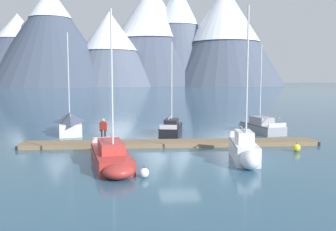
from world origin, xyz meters
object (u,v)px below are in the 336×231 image
at_px(sailboat_nearest_berth, 70,123).
at_px(person_on_dock, 103,129).
at_px(sailboat_mid_dock_port, 172,128).
at_px(mooring_buoy_inner_mooring, 296,148).
at_px(sailboat_second_berth, 112,156).
at_px(mooring_buoy_channel_marker, 144,173).
at_px(sailboat_mid_dock_starboard, 245,149).
at_px(sailboat_far_berth, 259,126).

bearing_deg(sailboat_nearest_berth, person_on_dock, -64.05).
height_order(sailboat_mid_dock_port, mooring_buoy_inner_mooring, sailboat_mid_dock_port).
height_order(sailboat_nearest_berth, sailboat_mid_dock_port, sailboat_nearest_berth).
height_order(sailboat_nearest_berth, sailboat_second_berth, sailboat_nearest_berth).
distance_m(sailboat_second_berth, mooring_buoy_channel_marker, 3.16).
height_order(sailboat_second_berth, sailboat_mid_dock_starboard, sailboat_mid_dock_starboard).
bearing_deg(sailboat_second_berth, sailboat_far_berth, 42.15).
distance_m(sailboat_mid_dock_port, mooring_buoy_channel_marker, 14.24).
relative_size(sailboat_nearest_berth, sailboat_second_berth, 1.05).
bearing_deg(sailboat_far_berth, sailboat_mid_dock_starboard, -114.47).
bearing_deg(sailboat_nearest_berth, sailboat_mid_dock_port, -13.13).
height_order(sailboat_second_berth, person_on_dock, sailboat_second_berth).
relative_size(sailboat_nearest_berth, sailboat_mid_dock_starboard, 1.00).
distance_m(sailboat_mid_dock_starboard, person_on_dock, 10.57).
bearing_deg(sailboat_mid_dock_starboard, mooring_buoy_channel_marker, -154.49).
xyz_separation_m(sailboat_mid_dock_starboard, mooring_buoy_inner_mooring, (4.40, 2.40, -0.45)).
relative_size(sailboat_mid_dock_port, sailboat_mid_dock_starboard, 0.89).
distance_m(sailboat_nearest_berth, person_on_dock, 7.65).
height_order(sailboat_mid_dock_starboard, mooring_buoy_inner_mooring, sailboat_mid_dock_starboard).
height_order(person_on_dock, mooring_buoy_channel_marker, person_on_dock).
height_order(sailboat_nearest_berth, sailboat_far_berth, sailboat_nearest_berth).
relative_size(sailboat_second_berth, person_on_dock, 5.04).
height_order(sailboat_mid_dock_port, mooring_buoy_channel_marker, sailboat_mid_dock_port).
bearing_deg(person_on_dock, mooring_buoy_channel_marker, -74.98).
bearing_deg(sailboat_mid_dock_port, person_on_dock, -139.77).
xyz_separation_m(sailboat_nearest_berth, sailboat_second_berth, (4.11, -13.30, -0.33)).
bearing_deg(mooring_buoy_channel_marker, person_on_dock, 105.02).
bearing_deg(sailboat_far_berth, sailboat_nearest_berth, 175.06).
relative_size(sailboat_nearest_berth, mooring_buoy_channel_marker, 15.50).
bearing_deg(person_on_dock, sailboat_second_berth, -83.19).
bearing_deg(mooring_buoy_channel_marker, sailboat_mid_dock_starboard, 25.51).
bearing_deg(sailboat_mid_dock_port, sailboat_mid_dock_starboard, -75.04).
bearing_deg(mooring_buoy_inner_mooring, sailboat_nearest_berth, 146.86).
height_order(sailboat_nearest_berth, mooring_buoy_channel_marker, sailboat_nearest_berth).
relative_size(sailboat_mid_dock_starboard, mooring_buoy_channel_marker, 15.56).
bearing_deg(sailboat_mid_dock_starboard, sailboat_far_berth, 65.53).
bearing_deg(sailboat_far_berth, person_on_dock, -158.73).
xyz_separation_m(sailboat_mid_dock_starboard, mooring_buoy_channel_marker, (-6.12, -2.92, -0.47)).
relative_size(sailboat_second_berth, sailboat_far_berth, 1.08).
relative_size(sailboat_mid_dock_port, mooring_buoy_inner_mooring, 13.09).
height_order(sailboat_mid_dock_port, person_on_dock, sailboat_mid_dock_port).
bearing_deg(sailboat_far_berth, sailboat_mid_dock_port, -175.74).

